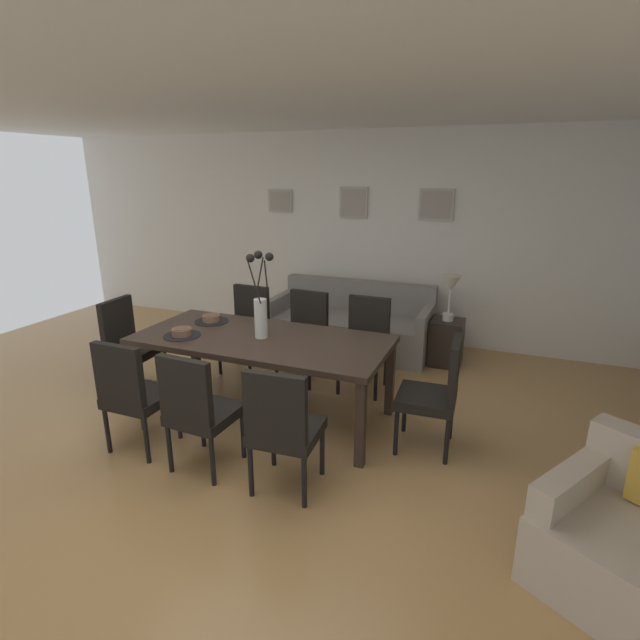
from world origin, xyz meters
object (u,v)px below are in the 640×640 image
dining_chair_mid_right (366,339)px  dining_chair_head_east (437,389)px  dining_chair_mid_left (282,425)px  armchair (637,543)px  dining_chair_head_west (128,340)px  side_table (446,342)px  framed_picture_center (353,203)px  framed_picture_right (436,205)px  dining_chair_near_left (132,391)px  dining_table (262,344)px  dining_chair_far_right (304,332)px  centerpiece_vase (260,306)px  table_lamp (450,288)px  sofa (352,327)px  dining_chair_near_right (247,325)px  bowl_near_right (211,317)px  framed_picture_left (280,201)px  dining_chair_far_left (197,407)px  bowl_near_left (182,331)px

dining_chair_mid_right → dining_chair_head_east: bearing=-46.9°
dining_chair_mid_left → dining_chair_mid_right: size_ratio=1.00×
armchair → dining_chair_head_west: bearing=166.9°
side_table → framed_picture_center: size_ratio=1.34×
dining_chair_head_east → framed_picture_right: (-0.48, 2.47, 1.22)m
dining_chair_mid_right → dining_chair_near_left: bearing=-125.9°
dining_table → dining_chair_far_right: bearing=89.7°
dining_chair_near_left → centerpiece_vase: (0.64, 0.89, 0.51)m
centerpiece_vase → table_lamp: size_ratio=1.44×
table_lamp → armchair: (1.35, -2.81, -0.61)m
dining_chair_near_left → framed_picture_center: bearing=79.2°
dining_chair_far_right → framed_picture_center: (-0.00, 1.57, 1.22)m
dining_chair_far_right → sofa: (0.18, 1.02, -0.23)m
dining_chair_near_right → dining_chair_mid_left: bearing=-53.9°
dining_chair_near_left → bowl_near_right: (-0.02, 1.11, 0.27)m
framed_picture_left → framed_picture_right: 2.05m
dining_chair_mid_right → side_table: dining_chair_mid_right is taller
dining_chair_mid_right → side_table: size_ratio=1.77×
framed_picture_center → dining_chair_mid_right: bearing=-67.0°
dining_chair_head_west → table_lamp: table_lamp is taller
bowl_near_right → framed_picture_center: framed_picture_center is taller
armchair → dining_chair_mid_right: bearing=137.0°
dining_chair_head_east → framed_picture_right: size_ratio=2.25×
dining_chair_mid_left → dining_chair_head_west: same height
dining_chair_mid_left → side_table: size_ratio=1.77×
dining_chair_far_left → framed_picture_left: (-1.01, 3.40, 1.22)m
dining_chair_far_right → dining_chair_head_west: size_ratio=1.00×
dining_table → side_table: 2.31m
bowl_near_right → framed_picture_left: size_ratio=0.50×
dining_chair_head_west → sofa: dining_chair_head_west is taller
dining_chair_head_east → bowl_near_right: 2.20m
sofa → framed_picture_left: size_ratio=5.61×
centerpiece_vase → framed_picture_left: framed_picture_left is taller
framed_picture_center → framed_picture_right: framed_picture_center is taller
dining_chair_head_west → sofa: (1.69, 1.92, -0.23)m
framed_picture_right → dining_table: bearing=-112.5°
dining_chair_far_left → bowl_near_left: size_ratio=5.41×
dining_table → table_lamp: 2.29m
dining_chair_far_left → framed_picture_center: framed_picture_center is taller
dining_chair_near_right → dining_chair_head_east: (2.19, -0.88, 0.00)m
dining_chair_near_left → dining_chair_head_west: (-0.86, 0.89, 0.00)m
dining_chair_mid_right → table_lamp: size_ratio=1.80×
dining_chair_head_west → framed_picture_right: framed_picture_right is taller
dining_chair_far_right → bowl_near_left: (-0.66, -1.13, 0.27)m
bowl_near_left → table_lamp: (2.00, 2.06, 0.11)m
framed_picture_center → bowl_near_left: bearing=-103.7°
dining_chair_near_left → dining_chair_mid_right: same height
side_table → framed_picture_left: (-2.37, 0.64, 1.47)m
dining_table → dining_chair_near_right: (-0.67, 0.89, -0.16)m
dining_chair_near_right → table_lamp: (2.01, 0.95, 0.38)m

